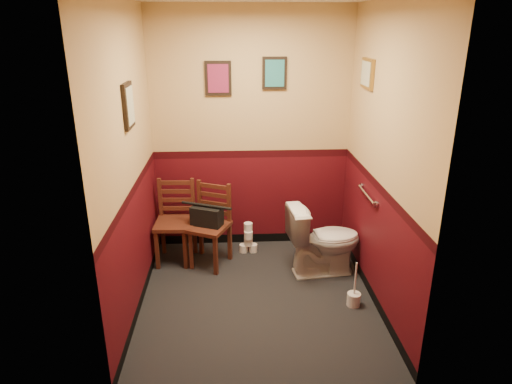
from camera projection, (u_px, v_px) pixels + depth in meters
The scene contains 16 objects.
floor at pixel (257, 297), 4.42m from camera, with size 2.20×2.40×0.00m, color black.
wall_back at pixel (251, 133), 5.08m from camera, with size 2.20×2.70×0.00m, color #440910.
wall_front at pixel (269, 220), 2.83m from camera, with size 2.20×2.70×0.00m, color #440910.
wall_left at pixel (129, 166), 3.90m from camera, with size 2.40×2.70×0.00m, color #440910.
wall_right at pixel (382, 162), 4.01m from camera, with size 2.40×2.70×0.00m, color #440910.
grab_bar at pixel (367, 195), 4.38m from camera, with size 0.05×0.56×0.06m.
framed_print_back_a at pixel (218, 78), 4.83m from camera, with size 0.28×0.04×0.36m.
framed_print_back_b at pixel (275, 73), 4.84m from camera, with size 0.26×0.04×0.34m.
framed_print_left at pixel (128, 106), 3.82m from camera, with size 0.04×0.30×0.38m.
framed_print_right at pixel (367, 74), 4.33m from camera, with size 0.04×0.34×0.28m.
toilet at pixel (324, 240), 4.75m from camera, with size 0.43×0.76×0.75m, color white.
toilet_brush at pixel (354, 298), 4.28m from camera, with size 0.13×0.13×0.45m.
chair_left at pixel (176, 222), 5.00m from camera, with size 0.44×0.44×0.91m.
chair_right at pixel (209, 225), 4.93m from camera, with size 0.55×0.55×0.90m.
handbag at pixel (207, 216), 4.85m from camera, with size 0.36×0.28×0.24m.
tp_stack at pixel (248, 240), 5.25m from camera, with size 0.21×0.13×0.36m.
Camera 1 is at (-0.23, -3.78, 2.50)m, focal length 32.00 mm.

